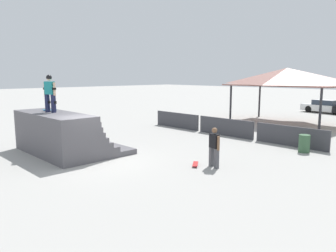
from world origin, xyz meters
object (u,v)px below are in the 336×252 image
Objects in this scene: skater_on_deck at (50,91)px; skateboard_on_deck at (50,110)px; parked_car_white at (326,107)px; bystander_walking at (214,145)px; trash_bin at (304,144)px; skateboard_on_ground at (195,164)px.

skateboard_on_deck is (-0.52, 0.17, -0.95)m from skater_on_deck.
skater_on_deck is at bearing -89.16° from parked_car_white.
skater_on_deck is 0.38× the size of parked_car_white.
bystander_walking is at bearing -73.06° from parked_car_white.
skater_on_deck is at bearing 43.26° from bystander_walking.
bystander_walking reaches higher than parked_car_white.
trash_bin is (8.17, 8.79, -2.52)m from skater_on_deck.
bystander_walking is at bearing 80.05° from skateboard_on_ground.
skater_on_deck is 26.68m from parked_car_white.
skater_on_deck is at bearing -132.91° from trash_bin.
skater_on_deck is 2.23× the size of skateboard_on_deck.
skateboard_on_deck is at bearing 139.75° from skater_on_deck.
skateboard_on_deck reaches higher than trash_bin.
skater_on_deck is 7.98m from bystander_walking.
bystander_walking reaches higher than trash_bin.
skateboard_on_deck is 0.17× the size of parked_car_white.
skater_on_deck is at bearing -42.33° from skateboard_on_deck.
skateboard_on_ground is (6.66, 3.09, -1.94)m from skateboard_on_deck.
skateboard_on_ground is (6.14, 3.26, -2.89)m from skater_on_deck.
parked_car_white is at bearing 108.04° from trash_bin.
skater_on_deck reaches higher than bystander_walking.
parked_car_white is (-4.39, 22.84, -0.30)m from bystander_walking.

